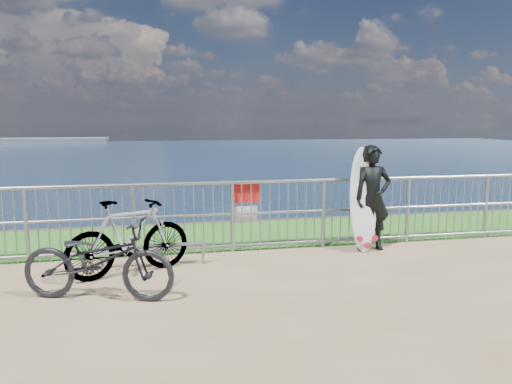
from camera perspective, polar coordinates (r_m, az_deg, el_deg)
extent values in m
plane|color=#246A1D|center=(9.07, -0.72, -4.85)|extent=(120.00, 120.00, 0.00)
cube|color=brown|center=(11.00, -1.99, -16.29)|extent=(120.00, 0.30, 5.00)
plane|color=#192F4D|center=(96.23, -11.12, 3.78)|extent=(260.00, 260.00, 0.00)
cylinder|color=gray|center=(7.82, 0.87, 1.18)|extent=(10.00, 0.06, 0.06)
cylinder|color=gray|center=(7.89, 0.86, -2.39)|extent=(10.00, 0.05, 0.05)
cylinder|color=gray|center=(8.00, 0.85, -5.95)|extent=(10.00, 0.05, 0.05)
cylinder|color=gray|center=(7.90, -24.76, -3.54)|extent=(0.06, 0.06, 1.10)
cylinder|color=gray|center=(7.71, -13.80, -3.30)|extent=(0.06, 0.06, 1.10)
cylinder|color=gray|center=(7.81, -2.72, -2.93)|extent=(0.06, 0.06, 1.10)
cylinder|color=gray|center=(8.18, 7.70, -2.48)|extent=(0.06, 0.06, 1.10)
cylinder|color=gray|center=(8.80, 16.93, -2.01)|extent=(0.06, 0.06, 1.10)
cylinder|color=gray|center=(9.62, 24.78, -1.58)|extent=(0.06, 0.06, 1.10)
cube|color=red|center=(7.84, -1.15, -0.13)|extent=(0.42, 0.02, 0.30)
cube|color=white|center=(7.84, -1.14, -0.13)|extent=(0.38, 0.01, 0.08)
cube|color=white|center=(7.90, -1.14, -2.57)|extent=(0.36, 0.02, 0.26)
imported|color=black|center=(8.12, 13.16, -0.66)|extent=(0.61, 0.40, 1.67)
ellipsoid|color=silver|center=(8.03, 12.16, -0.78)|extent=(0.50, 0.45, 1.65)
cone|color=#BF1436|center=(7.99, 11.56, -5.15)|extent=(0.10, 0.18, 0.10)
cone|color=#BF1436|center=(8.09, 13.20, -5.03)|extent=(0.10, 0.18, 0.10)
cone|color=#BF1436|center=(8.06, 12.36, -5.84)|extent=(0.10, 0.18, 0.10)
imported|color=black|center=(6.04, -17.61, -7.41)|extent=(1.89, 1.13, 0.94)
imported|color=black|center=(6.86, -14.32, -5.02)|extent=(1.77, 1.11, 1.03)
cylinder|color=gray|center=(7.18, -11.66, -6.02)|extent=(1.60, 0.05, 0.05)
cylinder|color=gray|center=(7.25, -17.18, -7.35)|extent=(0.04, 0.04, 0.31)
cylinder|color=gray|center=(7.26, -6.07, -7.02)|extent=(0.04, 0.04, 0.31)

